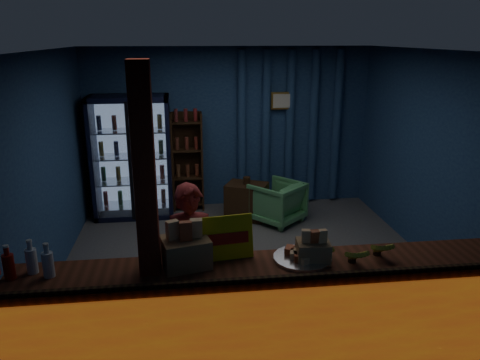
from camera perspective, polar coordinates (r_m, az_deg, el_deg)
The scene contains 17 objects.
ground at distance 6.03m, azimuth 0.90°, elevation -9.96°, with size 4.60×4.60×0.00m, color #515154.
room_walls at distance 5.50m, azimuth 0.98°, elevation 4.75°, with size 4.60×4.60×4.60m.
counter at distance 4.17m, azimuth 4.72°, elevation -16.01°, with size 4.40×0.57×0.99m.
support_post at distance 3.72m, azimuth -11.12°, elevation -6.14°, with size 0.16×0.16×2.60m, color maroon.
beverage_cooler at distance 7.50m, azimuth -12.97°, elevation 2.71°, with size 1.20×0.62×1.90m.
bottle_shelf at distance 7.63m, azimuth -6.44°, elevation 2.21°, with size 0.50×0.28×1.60m.
curtain_folds at distance 7.80m, azimuth 6.09°, elevation 6.36°, with size 1.74×0.14×2.50m.
framed_picture at distance 7.65m, azimuth 5.16°, elevation 9.60°, with size 0.36×0.04×0.28m.
shopkeeper at distance 4.51m, azimuth -5.93°, elevation -9.51°, with size 0.54×0.35×1.47m, color maroon.
green_chair at distance 7.18m, azimuth 4.54°, elevation -2.69°, with size 0.68×0.70×0.64m, color #54A963.
side_table at distance 7.33m, azimuth 0.82°, elevation -2.53°, with size 0.74×0.66×0.67m.
yellow_sign at distance 3.93m, azimuth -1.82°, elevation -7.08°, with size 0.48×0.15×0.38m.
soda_bottles at distance 4.07m, azimuth -25.21°, elevation -9.08°, with size 0.52×0.17×0.28m.
snack_box_left at distance 3.86m, azimuth -6.64°, elevation -8.47°, with size 0.43×0.38×0.39m.
snack_box_centre at distance 3.97m, azimuth 8.90°, elevation -8.39°, with size 0.29×0.25×0.29m.
pastry_tray at distance 4.01m, azimuth 7.62°, elevation -9.24°, with size 0.49×0.49×0.08m.
banana_bunches at distance 4.05m, azimuth 13.42°, elevation -8.47°, with size 0.75×0.29×0.16m.
Camera 1 is at (-0.76, -5.31, 2.76)m, focal length 35.00 mm.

